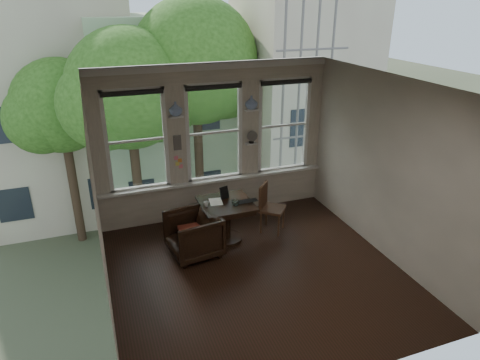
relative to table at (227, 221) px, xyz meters
name	(u,v)px	position (x,y,z in m)	size (l,w,h in m)	color
ground	(257,273)	(0.13, -1.13, -0.38)	(4.50, 4.50, 0.00)	black
ceiling	(260,84)	(0.13, -1.13, 2.62)	(4.50, 4.50, 0.00)	silver
wall_back	(214,142)	(0.13, 1.12, 1.12)	(4.50, 4.50, 0.00)	beige
wall_front	(342,273)	(0.13, -3.38, 1.12)	(4.50, 4.50, 0.00)	beige
wall_left	(98,212)	(-2.12, -1.13, 1.12)	(4.50, 4.50, 0.00)	beige
wall_right	(386,168)	(2.38, -1.13, 1.12)	(4.50, 4.50, 0.00)	beige
window_left	(136,140)	(-1.32, 1.12, 1.32)	(1.10, 0.12, 1.90)	white
window_center	(214,132)	(0.13, 1.12, 1.32)	(1.10, 0.12, 1.90)	white
window_right	(283,125)	(1.58, 1.12, 1.32)	(1.10, 0.12, 1.90)	white
shelf_left	(176,116)	(-0.59, 1.02, 1.73)	(0.26, 0.16, 0.03)	white
shelf_right	(251,110)	(0.86, 1.02, 1.73)	(0.26, 0.16, 0.03)	white
intercom	(177,142)	(-0.59, 1.05, 1.23)	(0.14, 0.06, 0.28)	#59544F
sticky_notes	(178,160)	(-0.59, 1.06, 0.88)	(0.16, 0.01, 0.24)	pink
desk_fan	(251,139)	(0.86, 1.00, 1.16)	(0.20, 0.20, 0.24)	#59544F
vase_left	(176,109)	(-0.59, 1.02, 1.86)	(0.24, 0.24, 0.25)	white
vase_right	(251,102)	(0.86, 1.02, 1.86)	(0.24, 0.24, 0.25)	white
table	(227,221)	(0.00, 0.00, 0.00)	(0.90, 0.90, 0.75)	black
armchair_left	(193,234)	(-0.67, -0.25, 0.01)	(0.81, 0.84, 0.76)	black
cushion_red	(193,231)	(-0.67, -0.25, 0.08)	(0.45, 0.45, 0.06)	maroon
side_chair_right	(273,209)	(0.91, 0.03, 0.09)	(0.42, 0.42, 0.92)	#412B17
laptop	(249,203)	(0.36, -0.16, 0.39)	(0.36, 0.23, 0.03)	black
mug	(206,204)	(-0.37, -0.02, 0.42)	(0.09, 0.09, 0.09)	white
drinking_glass	(236,203)	(0.12, -0.16, 0.43)	(0.13, 0.13, 0.10)	white
tablet	(224,193)	(0.02, 0.18, 0.48)	(0.16, 0.02, 0.22)	black
papers	(216,202)	(-0.16, 0.09, 0.38)	(0.22, 0.30, 0.00)	silver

